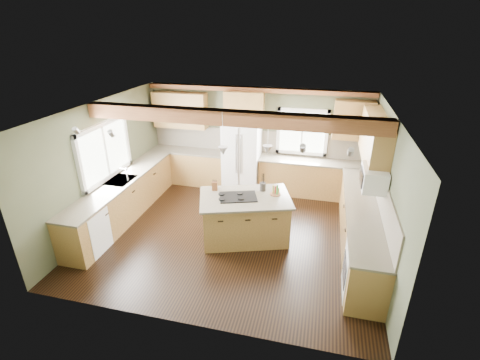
# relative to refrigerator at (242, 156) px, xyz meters

# --- Properties ---
(floor) EXTENTS (5.60, 5.60, 0.00)m
(floor) POSITION_rel_refrigerator_xyz_m (0.30, -2.12, -0.90)
(floor) COLOR black
(floor) RESTS_ON ground
(ceiling) EXTENTS (5.60, 5.60, 0.00)m
(ceiling) POSITION_rel_refrigerator_xyz_m (0.30, -2.12, 1.70)
(ceiling) COLOR silver
(ceiling) RESTS_ON wall_back
(wall_back) EXTENTS (5.60, 0.00, 5.60)m
(wall_back) POSITION_rel_refrigerator_xyz_m (0.30, 0.38, 0.40)
(wall_back) COLOR #454C36
(wall_back) RESTS_ON ground
(wall_left) EXTENTS (0.00, 5.00, 5.00)m
(wall_left) POSITION_rel_refrigerator_xyz_m (-2.50, -2.12, 0.40)
(wall_left) COLOR #454C36
(wall_left) RESTS_ON ground
(wall_right) EXTENTS (0.00, 5.00, 5.00)m
(wall_right) POSITION_rel_refrigerator_xyz_m (3.10, -2.12, 0.40)
(wall_right) COLOR #454C36
(wall_right) RESTS_ON ground
(ceiling_beam) EXTENTS (5.55, 0.26, 0.26)m
(ceiling_beam) POSITION_rel_refrigerator_xyz_m (0.30, -2.22, 1.57)
(ceiling_beam) COLOR brown
(ceiling_beam) RESTS_ON ceiling
(soffit_trim) EXTENTS (5.55, 0.20, 0.10)m
(soffit_trim) POSITION_rel_refrigerator_xyz_m (0.30, 0.28, 1.64)
(soffit_trim) COLOR brown
(soffit_trim) RESTS_ON ceiling
(backsplash_back) EXTENTS (5.58, 0.03, 0.58)m
(backsplash_back) POSITION_rel_refrigerator_xyz_m (0.30, 0.36, 0.31)
(backsplash_back) COLOR brown
(backsplash_back) RESTS_ON wall_back
(backsplash_right) EXTENTS (0.03, 3.70, 0.58)m
(backsplash_right) POSITION_rel_refrigerator_xyz_m (3.08, -2.07, 0.31)
(backsplash_right) COLOR brown
(backsplash_right) RESTS_ON wall_right
(base_cab_back_left) EXTENTS (2.02, 0.60, 0.88)m
(base_cab_back_left) POSITION_rel_refrigerator_xyz_m (-1.49, 0.08, -0.46)
(base_cab_back_left) COLOR brown
(base_cab_back_left) RESTS_ON floor
(counter_back_left) EXTENTS (2.06, 0.64, 0.04)m
(counter_back_left) POSITION_rel_refrigerator_xyz_m (-1.49, 0.08, 0.00)
(counter_back_left) COLOR #453F33
(counter_back_left) RESTS_ON base_cab_back_left
(base_cab_back_right) EXTENTS (2.62, 0.60, 0.88)m
(base_cab_back_right) POSITION_rel_refrigerator_xyz_m (1.79, 0.08, -0.46)
(base_cab_back_right) COLOR brown
(base_cab_back_right) RESTS_ON floor
(counter_back_right) EXTENTS (2.66, 0.64, 0.04)m
(counter_back_right) POSITION_rel_refrigerator_xyz_m (1.79, 0.08, 0.00)
(counter_back_right) COLOR #453F33
(counter_back_right) RESTS_ON base_cab_back_right
(base_cab_left) EXTENTS (0.60, 3.70, 0.88)m
(base_cab_left) POSITION_rel_refrigerator_xyz_m (-2.20, -2.07, -0.46)
(base_cab_left) COLOR brown
(base_cab_left) RESTS_ON floor
(counter_left) EXTENTS (0.64, 3.74, 0.04)m
(counter_left) POSITION_rel_refrigerator_xyz_m (-2.20, -2.07, 0.00)
(counter_left) COLOR #453F33
(counter_left) RESTS_ON base_cab_left
(base_cab_right) EXTENTS (0.60, 3.70, 0.88)m
(base_cab_right) POSITION_rel_refrigerator_xyz_m (2.80, -2.07, -0.46)
(base_cab_right) COLOR brown
(base_cab_right) RESTS_ON floor
(counter_right) EXTENTS (0.64, 3.74, 0.04)m
(counter_right) POSITION_rel_refrigerator_xyz_m (2.80, -2.07, 0.00)
(counter_right) COLOR #453F33
(counter_right) RESTS_ON base_cab_right
(upper_cab_back_left) EXTENTS (1.40, 0.35, 0.90)m
(upper_cab_back_left) POSITION_rel_refrigerator_xyz_m (-1.69, 0.21, 1.05)
(upper_cab_back_left) COLOR brown
(upper_cab_back_left) RESTS_ON wall_back
(upper_cab_over_fridge) EXTENTS (0.96, 0.35, 0.70)m
(upper_cab_over_fridge) POSITION_rel_refrigerator_xyz_m (-0.00, 0.21, 1.25)
(upper_cab_over_fridge) COLOR brown
(upper_cab_over_fridge) RESTS_ON wall_back
(upper_cab_right) EXTENTS (0.35, 2.20, 0.90)m
(upper_cab_right) POSITION_rel_refrigerator_xyz_m (2.92, -1.22, 1.05)
(upper_cab_right) COLOR brown
(upper_cab_right) RESTS_ON wall_right
(upper_cab_back_corner) EXTENTS (0.90, 0.35, 0.90)m
(upper_cab_back_corner) POSITION_rel_refrigerator_xyz_m (2.60, 0.21, 1.05)
(upper_cab_back_corner) COLOR brown
(upper_cab_back_corner) RESTS_ON wall_back
(window_left) EXTENTS (0.04, 1.60, 1.05)m
(window_left) POSITION_rel_refrigerator_xyz_m (-2.48, -2.07, 0.65)
(window_left) COLOR white
(window_left) RESTS_ON wall_left
(window_back) EXTENTS (1.10, 0.04, 1.00)m
(window_back) POSITION_rel_refrigerator_xyz_m (1.45, 0.36, 0.65)
(window_back) COLOR white
(window_back) RESTS_ON wall_back
(sink) EXTENTS (0.50, 0.65, 0.03)m
(sink) POSITION_rel_refrigerator_xyz_m (-2.20, -2.07, 0.01)
(sink) COLOR #262628
(sink) RESTS_ON counter_left
(faucet) EXTENTS (0.02, 0.02, 0.28)m
(faucet) POSITION_rel_refrigerator_xyz_m (-2.02, -2.07, 0.15)
(faucet) COLOR #B2B2B7
(faucet) RESTS_ON sink
(dishwasher) EXTENTS (0.60, 0.60, 0.84)m
(dishwasher) POSITION_rel_refrigerator_xyz_m (-2.19, -3.37, -0.47)
(dishwasher) COLOR white
(dishwasher) RESTS_ON floor
(oven) EXTENTS (0.60, 0.72, 0.84)m
(oven) POSITION_rel_refrigerator_xyz_m (2.79, -3.37, -0.47)
(oven) COLOR white
(oven) RESTS_ON floor
(microwave) EXTENTS (0.40, 0.70, 0.38)m
(microwave) POSITION_rel_refrigerator_xyz_m (2.88, -2.17, 0.65)
(microwave) COLOR white
(microwave) RESTS_ON wall_right
(pendant_left) EXTENTS (0.18, 0.18, 0.16)m
(pendant_left) POSITION_rel_refrigerator_xyz_m (0.20, -2.35, 0.98)
(pendant_left) COLOR #B2B2B7
(pendant_left) RESTS_ON ceiling
(pendant_right) EXTENTS (0.18, 0.18, 0.16)m
(pendant_right) POSITION_rel_refrigerator_xyz_m (0.98, -2.09, 0.98)
(pendant_right) COLOR #B2B2B7
(pendant_right) RESTS_ON ceiling
(refrigerator) EXTENTS (0.90, 0.74, 1.80)m
(refrigerator) POSITION_rel_refrigerator_xyz_m (0.00, 0.00, 0.00)
(refrigerator) COLOR white
(refrigerator) RESTS_ON floor
(island) EXTENTS (1.87, 1.47, 0.88)m
(island) POSITION_rel_refrigerator_xyz_m (0.59, -2.22, -0.46)
(island) COLOR brown
(island) RESTS_ON floor
(island_top) EXTENTS (2.01, 1.61, 0.04)m
(island_top) POSITION_rel_refrigerator_xyz_m (0.59, -2.22, 0.00)
(island_top) COLOR #453F33
(island_top) RESTS_ON island
(cooktop) EXTENTS (0.82, 0.68, 0.02)m
(cooktop) POSITION_rel_refrigerator_xyz_m (0.46, -2.26, 0.03)
(cooktop) COLOR black
(cooktop) RESTS_ON island_top
(knife_block) EXTENTS (0.13, 0.10, 0.19)m
(knife_block) POSITION_rel_refrigerator_xyz_m (-0.07, -2.07, 0.11)
(knife_block) COLOR brown
(knife_block) RESTS_ON island_top
(utensil_crock) EXTENTS (0.16, 0.16, 0.17)m
(utensil_crock) POSITION_rel_refrigerator_xyz_m (0.87, -1.85, 0.10)
(utensil_crock) COLOR #3C3730
(utensil_crock) RESTS_ON island_top
(bottle_tray) EXTENTS (0.24, 0.24, 0.20)m
(bottle_tray) POSITION_rel_refrigerator_xyz_m (1.15, -1.96, 0.12)
(bottle_tray) COLOR brown
(bottle_tray) RESTS_ON island_top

